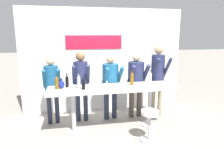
{
  "coord_description": "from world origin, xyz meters",
  "views": [
    {
      "loc": [
        -0.82,
        -4.1,
        2.11
      ],
      "look_at": [
        0.0,
        0.1,
        1.23
      ],
      "focal_mm": 32.0,
      "sensor_mm": 36.0,
      "label": 1
    }
  ],
  "objects_px": {
    "person_far_left": "(52,82)",
    "person_left": "(81,79)",
    "wine_bottle_5": "(132,78)",
    "person_center_right": "(158,72)",
    "wine_glass_0": "(107,83)",
    "wine_bottle_4": "(83,84)",
    "bar_stool": "(150,121)",
    "decorative_vase": "(61,84)",
    "tasting_table": "(113,92)",
    "wine_bottle_3": "(79,82)",
    "wine_bottle_2": "(67,81)",
    "wine_bottle_1": "(150,78)",
    "wine_bottle_0": "(57,83)",
    "person_center_left": "(111,80)",
    "person_center": "(136,78)"
  },
  "relations": [
    {
      "from": "person_far_left",
      "to": "person_left",
      "type": "xyz_separation_m",
      "value": [
        0.67,
        0.0,
        0.05
      ]
    },
    {
      "from": "wine_bottle_5",
      "to": "person_left",
      "type": "bearing_deg",
      "value": 156.67
    },
    {
      "from": "person_center_right",
      "to": "wine_glass_0",
      "type": "bearing_deg",
      "value": -158.53
    },
    {
      "from": "wine_bottle_4",
      "to": "wine_bottle_5",
      "type": "distance_m",
      "value": 1.09
    },
    {
      "from": "bar_stool",
      "to": "decorative_vase",
      "type": "xyz_separation_m",
      "value": [
        -1.69,
        0.72,
        0.65
      ]
    },
    {
      "from": "decorative_vase",
      "to": "tasting_table",
      "type": "bearing_deg",
      "value": -3.53
    },
    {
      "from": "person_left",
      "to": "wine_bottle_3",
      "type": "xyz_separation_m",
      "value": [
        -0.07,
        -0.56,
        0.06
      ]
    },
    {
      "from": "wine_bottle_2",
      "to": "wine_bottle_4",
      "type": "xyz_separation_m",
      "value": [
        0.33,
        -0.25,
        -0.01
      ]
    },
    {
      "from": "wine_bottle_1",
      "to": "decorative_vase",
      "type": "distance_m",
      "value": 1.97
    },
    {
      "from": "wine_bottle_3",
      "to": "wine_glass_0",
      "type": "height_order",
      "value": "wine_bottle_3"
    },
    {
      "from": "tasting_table",
      "to": "wine_bottle_0",
      "type": "bearing_deg",
      "value": 178.47
    },
    {
      "from": "decorative_vase",
      "to": "wine_bottle_1",
      "type": "bearing_deg",
      "value": 0.81
    },
    {
      "from": "bar_stool",
      "to": "person_far_left",
      "type": "relative_size",
      "value": 0.39
    },
    {
      "from": "bar_stool",
      "to": "person_left",
      "type": "xyz_separation_m",
      "value": [
        -1.27,
        1.19,
        0.65
      ]
    },
    {
      "from": "person_center_left",
      "to": "wine_bottle_0",
      "type": "relative_size",
      "value": 5.35
    },
    {
      "from": "person_far_left",
      "to": "wine_bottle_4",
      "type": "bearing_deg",
      "value": -49.32
    },
    {
      "from": "tasting_table",
      "to": "person_far_left",
      "type": "bearing_deg",
      "value": 158.03
    },
    {
      "from": "person_center_left",
      "to": "wine_glass_0",
      "type": "distance_m",
      "value": 0.69
    },
    {
      "from": "wine_bottle_0",
      "to": "wine_bottle_4",
      "type": "xyz_separation_m",
      "value": [
        0.54,
        -0.13,
        -0.01
      ]
    },
    {
      "from": "wine_glass_0",
      "to": "person_center",
      "type": "bearing_deg",
      "value": 37.65
    },
    {
      "from": "decorative_vase",
      "to": "person_center_left",
      "type": "bearing_deg",
      "value": 22.71
    },
    {
      "from": "person_left",
      "to": "person_center",
      "type": "bearing_deg",
      "value": 0.9
    },
    {
      "from": "person_left",
      "to": "wine_bottle_4",
      "type": "bearing_deg",
      "value": -87.26
    },
    {
      "from": "bar_stool",
      "to": "wine_bottle_4",
      "type": "relative_size",
      "value": 2.32
    },
    {
      "from": "tasting_table",
      "to": "person_center_left",
      "type": "height_order",
      "value": "person_center_left"
    },
    {
      "from": "person_far_left",
      "to": "decorative_vase",
      "type": "relative_size",
      "value": 7.35
    },
    {
      "from": "person_left",
      "to": "decorative_vase",
      "type": "relative_size",
      "value": 7.74
    },
    {
      "from": "person_far_left",
      "to": "wine_glass_0",
      "type": "bearing_deg",
      "value": -35.6
    },
    {
      "from": "person_left",
      "to": "bar_stool",
      "type": "bearing_deg",
      "value": -42.5
    },
    {
      "from": "wine_bottle_0",
      "to": "wine_bottle_2",
      "type": "distance_m",
      "value": 0.24
    },
    {
      "from": "person_left",
      "to": "wine_bottle_2",
      "type": "bearing_deg",
      "value": -128.14
    },
    {
      "from": "person_center_right",
      "to": "wine_bottle_0",
      "type": "bearing_deg",
      "value": -171.01
    },
    {
      "from": "person_far_left",
      "to": "wine_bottle_0",
      "type": "bearing_deg",
      "value": -79.38
    },
    {
      "from": "tasting_table",
      "to": "person_center_left",
      "type": "xyz_separation_m",
      "value": [
        0.05,
        0.54,
        0.14
      ]
    },
    {
      "from": "wine_bottle_0",
      "to": "wine_glass_0",
      "type": "distance_m",
      "value": 1.03
    },
    {
      "from": "person_left",
      "to": "wine_bottle_4",
      "type": "height_order",
      "value": "person_left"
    },
    {
      "from": "wine_bottle_2",
      "to": "wine_bottle_4",
      "type": "bearing_deg",
      "value": -37.2
    },
    {
      "from": "wine_bottle_5",
      "to": "wine_glass_0",
      "type": "bearing_deg",
      "value": -163.88
    },
    {
      "from": "wine_bottle_5",
      "to": "bar_stool",
      "type": "bearing_deg",
      "value": -77.14
    },
    {
      "from": "person_center_left",
      "to": "wine_bottle_1",
      "type": "bearing_deg",
      "value": -39.21
    },
    {
      "from": "wine_bottle_0",
      "to": "wine_bottle_4",
      "type": "relative_size",
      "value": 1.12
    },
    {
      "from": "wine_bottle_1",
      "to": "wine_bottle_5",
      "type": "bearing_deg",
      "value": -175.71
    },
    {
      "from": "person_center_left",
      "to": "wine_bottle_4",
      "type": "relative_size",
      "value": 5.97
    },
    {
      "from": "person_far_left",
      "to": "wine_bottle_2",
      "type": "height_order",
      "value": "person_far_left"
    },
    {
      "from": "wine_bottle_1",
      "to": "wine_bottle_3",
      "type": "bearing_deg",
      "value": -175.83
    },
    {
      "from": "wine_bottle_2",
      "to": "wine_glass_0",
      "type": "distance_m",
      "value": 0.86
    },
    {
      "from": "wine_bottle_1",
      "to": "person_center_right",
      "type": "bearing_deg",
      "value": 47.33
    },
    {
      "from": "person_far_left",
      "to": "person_center_right",
      "type": "bearing_deg",
      "value": -7.89
    },
    {
      "from": "person_center",
      "to": "wine_bottle_4",
      "type": "distance_m",
      "value": 1.48
    },
    {
      "from": "decorative_vase",
      "to": "person_left",
      "type": "bearing_deg",
      "value": 47.97
    }
  ]
}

